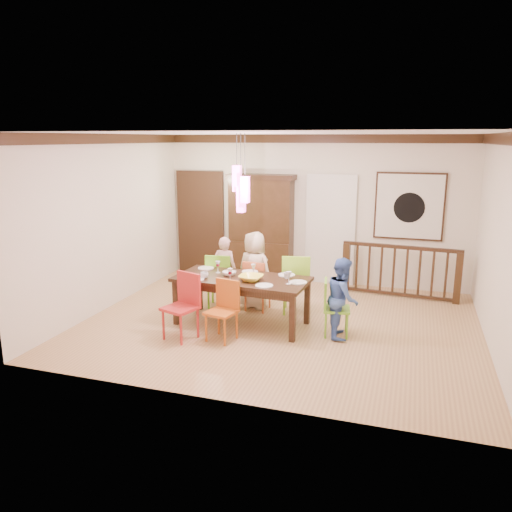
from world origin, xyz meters
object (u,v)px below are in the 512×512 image
(chair_far_left, at_px, (220,276))
(person_far_left, at_px, (225,270))
(balustrade, at_px, (400,270))
(person_end_right, at_px, (343,298))
(person_far_mid, at_px, (254,270))
(china_hutch, at_px, (261,228))
(dining_table, at_px, (242,283))
(chair_end_right, at_px, (337,304))

(chair_far_left, distance_m, person_far_left, 0.21)
(balustrade, distance_m, person_end_right, 2.31)
(chair_far_left, xyz_separation_m, balustrade, (2.91, 1.48, -0.04))
(person_far_mid, height_order, person_end_right, person_far_mid)
(china_hutch, xyz_separation_m, person_end_right, (2.01, -2.53, -0.49))
(dining_table, distance_m, person_end_right, 1.55)
(chair_end_right, relative_size, china_hutch, 0.39)
(chair_far_left, height_order, balustrade, balustrade)
(china_hutch, height_order, person_far_left, china_hutch)
(dining_table, distance_m, chair_far_left, 0.94)
(chair_far_left, height_order, person_far_left, person_far_left)
(balustrade, bearing_deg, chair_far_left, -148.01)
(china_hutch, relative_size, person_far_left, 1.81)
(balustrade, distance_m, person_far_mid, 2.71)
(chair_far_left, distance_m, chair_end_right, 2.22)
(person_far_mid, bearing_deg, china_hutch, -60.97)
(person_far_mid, xyz_separation_m, person_end_right, (1.60, -0.81, -0.07))
(chair_far_left, relative_size, balustrade, 0.45)
(dining_table, relative_size, china_hutch, 0.98)
(balustrade, bearing_deg, person_far_left, -151.21)
(chair_far_left, relative_size, person_end_right, 0.80)
(person_far_left, relative_size, person_far_mid, 0.90)
(dining_table, xyz_separation_m, balustrade, (2.28, 2.16, -0.16))
(person_far_mid, bearing_deg, person_end_right, 168.56)
(china_hutch, height_order, person_end_right, china_hutch)
(china_hutch, xyz_separation_m, person_far_left, (-0.16, -1.62, -0.48))
(balustrade, height_order, person_end_right, person_end_right)
(dining_table, bearing_deg, balustrade, 47.26)
(dining_table, bearing_deg, person_far_left, 128.60)
(person_far_left, bearing_deg, balustrade, -154.05)
(chair_end_right, height_order, china_hutch, china_hutch)
(dining_table, xyz_separation_m, person_end_right, (1.55, -0.02, -0.08))
(dining_table, distance_m, person_far_left, 1.09)
(person_far_left, distance_m, person_far_mid, 0.59)
(chair_far_left, height_order, china_hutch, china_hutch)
(dining_table, relative_size, person_far_mid, 1.59)
(person_far_left, bearing_deg, china_hutch, -93.42)
(dining_table, xyz_separation_m, chair_end_right, (1.47, -0.01, -0.19))
(dining_table, xyz_separation_m, person_far_mid, (-0.05, 0.79, -0.00))
(china_hutch, bearing_deg, person_end_right, -51.56)
(dining_table, relative_size, person_end_right, 1.78)
(balustrade, bearing_deg, person_end_right, -103.31)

